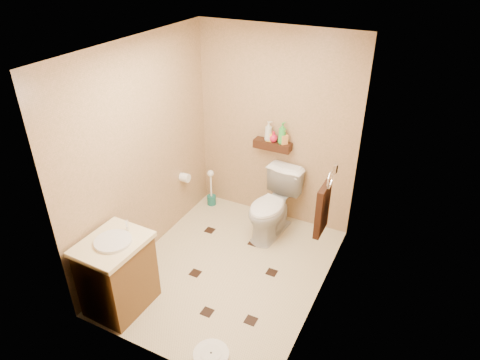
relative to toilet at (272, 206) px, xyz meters
The scene contains 19 objects.
ground 0.94m from the toilet, 101.29° to the right, with size 2.50×2.50×0.00m, color beige.
wall_back 0.92m from the toilet, 111.67° to the left, with size 2.00×0.04×2.40m, color tan.
wall_front 2.24m from the toilet, 94.56° to the right, with size 2.00×0.04×2.40m, color tan.
wall_left 1.64m from the toilet, 144.49° to the right, with size 0.04×2.50×2.40m, color tan.
wall_right 1.42m from the toilet, 44.93° to the right, with size 0.04×2.50×2.40m, color tan.
ceiling 2.17m from the toilet, 101.29° to the right, with size 2.00×2.50×0.02m, color silver.
wall_shelf 0.72m from the toilet, 116.16° to the left, with size 0.46×0.14×0.10m, color #391A0F.
floor_accents 0.95m from the toilet, 97.49° to the right, with size 1.19×1.29×0.01m.
toilet is the anchor object (origin of this frame).
vanity 1.95m from the toilet, 116.32° to the right, with size 0.55×0.66×0.90m.
bathroom_scale 1.95m from the toilet, 82.90° to the right, with size 0.32×0.32×0.06m.
toilet_brush 1.04m from the toilet, 166.43° to the left, with size 0.12×0.12×0.52m.
towel_ring 1.09m from the toilet, 37.91° to the right, with size 0.12×0.30×0.76m.
toilet_paper 1.14m from the toilet, behind, with size 0.12×0.11×0.12m.
bottle_a 0.89m from the toilet, 123.59° to the left, with size 0.09×0.09×0.24m, color silver.
bottle_b 0.84m from the toilet, 121.87° to the left, with size 0.07×0.07×0.15m, color yellow.
bottle_c 0.82m from the toilet, 114.76° to the left, with size 0.10×0.10×0.13m, color red.
bottle_d 0.87m from the toilet, 98.26° to the left, with size 0.10×0.10×0.26m, color green.
bottle_e 0.83m from the toilet, 94.33° to the left, with size 0.08×0.08×0.18m, color #ED9E4F.
Camera 1 is at (1.73, -3.16, 3.21)m, focal length 32.00 mm.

